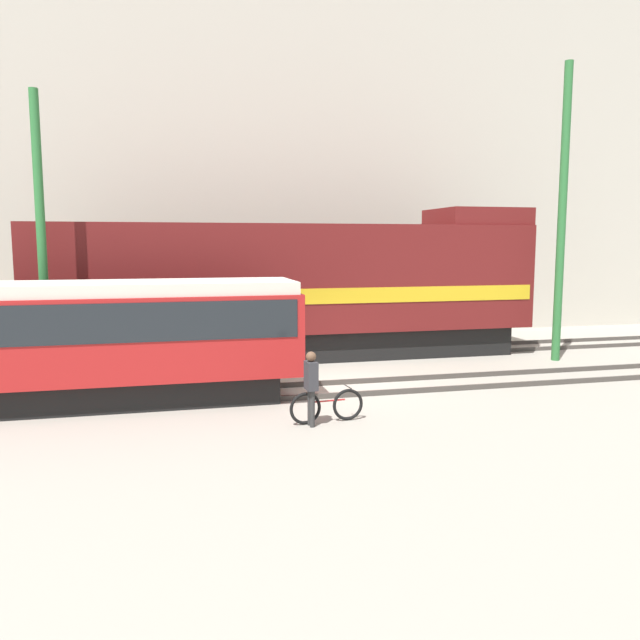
# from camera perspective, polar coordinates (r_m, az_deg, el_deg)

# --- Properties ---
(ground_plane) EXTENTS (120.00, 120.00, 0.00)m
(ground_plane) POSITION_cam_1_polar(r_m,az_deg,el_deg) (17.47, 1.73, -5.94)
(ground_plane) COLOR #9E998C
(track_near) EXTENTS (60.00, 1.50, 0.14)m
(track_near) POSITION_cam_1_polar(r_m,az_deg,el_deg) (16.80, 2.37, -6.23)
(track_near) COLOR #47423D
(track_near) RESTS_ON ground
(track_far) EXTENTS (60.00, 1.51, 0.14)m
(track_far) POSITION_cam_1_polar(r_m,az_deg,el_deg) (21.58, -1.32, -3.24)
(track_far) COLOR #47423D
(track_far) RESTS_ON ground
(building_backdrop) EXTENTS (47.07, 6.00, 15.71)m
(building_backdrop) POSITION_cam_1_polar(r_m,az_deg,el_deg) (29.21, -4.77, 14.78)
(building_backdrop) COLOR beige
(building_backdrop) RESTS_ON ground
(freight_locomotive) EXTENTS (16.61, 3.04, 5.14)m
(freight_locomotive) POSITION_cam_1_polar(r_m,az_deg,el_deg) (21.22, -2.28, 2.92)
(freight_locomotive) COLOR black
(freight_locomotive) RESTS_ON ground
(streetcar) EXTENTS (9.52, 2.54, 3.00)m
(streetcar) POSITION_cam_1_polar(r_m,az_deg,el_deg) (15.95, -19.32, -1.33)
(streetcar) COLOR black
(streetcar) RESTS_ON ground
(bicycle) EXTENTS (1.71, 0.44, 0.78)m
(bicycle) POSITION_cam_1_polar(r_m,az_deg,el_deg) (13.83, 0.63, -7.90)
(bicycle) COLOR black
(bicycle) RESTS_ON ground
(person) EXTENTS (0.25, 0.38, 1.63)m
(person) POSITION_cam_1_polar(r_m,az_deg,el_deg) (13.42, -0.82, -5.62)
(person) COLOR #333333
(person) RESTS_ON ground
(utility_pole_center) EXTENTS (0.24, 0.24, 7.96)m
(utility_pole_center) POSITION_cam_1_polar(r_m,az_deg,el_deg) (18.53, -24.11, 6.61)
(utility_pole_center) COLOR #2D7238
(utility_pole_center) RESTS_ON ground
(utility_pole_right) EXTENTS (0.27, 0.27, 9.69)m
(utility_pole_right) POSITION_cam_1_polar(r_m,az_deg,el_deg) (22.18, 21.25, 8.96)
(utility_pole_right) COLOR #2D7238
(utility_pole_right) RESTS_ON ground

